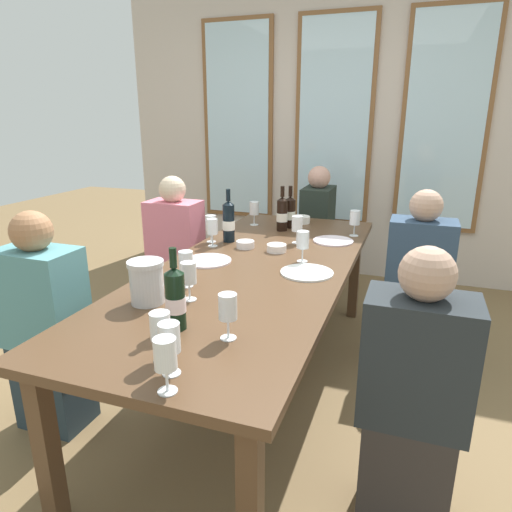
{
  "coord_description": "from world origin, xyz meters",
  "views": [
    {
      "loc": [
        0.78,
        -2.19,
        1.52
      ],
      "look_at": [
        0.0,
        0.01,
        0.79
      ],
      "focal_mm": 31.83,
      "sensor_mm": 36.0,
      "label": 1
    }
  ],
  "objects_px": {
    "white_plate_0": "(307,272)",
    "seated_person_4": "(317,234)",
    "wine_glass_11": "(189,275)",
    "wine_glass_6": "(212,227)",
    "white_plate_2": "(208,261)",
    "seated_person_3": "(412,400)",
    "wine_bottle_0": "(282,214)",
    "tasting_bowl_2": "(245,244)",
    "wine_glass_10": "(355,218)",
    "wine_glass_2": "(160,329)",
    "wine_glass_3": "(297,225)",
    "metal_pitcher": "(147,282)",
    "white_plate_1": "(333,241)",
    "tasting_bowl_1": "(277,248)",
    "wine_glass_4": "(254,209)",
    "wine_glass_1": "(228,308)",
    "seated_person_0": "(176,255)",
    "wine_glass_8": "(169,340)",
    "wine_bottle_2": "(290,212)",
    "dining_table": "(255,277)",
    "wine_bottle_3": "(229,221)",
    "wine_glass_7": "(303,241)",
    "seated_person_2": "(46,329)",
    "wine_bottle_1": "(175,298)",
    "wine_glass_5": "(211,224)",
    "tasting_bowl_0": "(301,220)",
    "wine_glass_9": "(165,355)",
    "wine_glass_0": "(186,262)"
  },
  "relations": [
    {
      "from": "white_plate_0",
      "to": "seated_person_4",
      "type": "xyz_separation_m",
      "value": [
        -0.29,
        1.63,
        -0.22
      ]
    },
    {
      "from": "seated_person_4",
      "to": "wine_glass_11",
      "type": "bearing_deg",
      "value": -92.98
    },
    {
      "from": "wine_glass_6",
      "to": "white_plate_2",
      "type": "bearing_deg",
      "value": -70.33
    },
    {
      "from": "seated_person_3",
      "to": "seated_person_4",
      "type": "distance_m",
      "value": 2.42
    },
    {
      "from": "white_plate_2",
      "to": "wine_bottle_0",
      "type": "height_order",
      "value": "wine_bottle_0"
    },
    {
      "from": "tasting_bowl_2",
      "to": "wine_glass_11",
      "type": "height_order",
      "value": "wine_glass_11"
    },
    {
      "from": "white_plate_0",
      "to": "wine_glass_6",
      "type": "relative_size",
      "value": 1.57
    },
    {
      "from": "wine_glass_6",
      "to": "wine_glass_10",
      "type": "distance_m",
      "value": 0.96
    },
    {
      "from": "seated_person_4",
      "to": "wine_glass_10",
      "type": "bearing_deg",
      "value": -62.32
    },
    {
      "from": "wine_glass_2",
      "to": "seated_person_4",
      "type": "relative_size",
      "value": 0.16
    },
    {
      "from": "wine_glass_2",
      "to": "wine_glass_10",
      "type": "relative_size",
      "value": 1.0
    },
    {
      "from": "wine_glass_3",
      "to": "metal_pitcher",
      "type": "bearing_deg",
      "value": -107.74
    },
    {
      "from": "white_plate_1",
      "to": "tasting_bowl_1",
      "type": "bearing_deg",
      "value": -129.77
    },
    {
      "from": "tasting_bowl_2",
      "to": "wine_glass_4",
      "type": "height_order",
      "value": "wine_glass_4"
    },
    {
      "from": "tasting_bowl_2",
      "to": "wine_glass_3",
      "type": "bearing_deg",
      "value": 38.16
    },
    {
      "from": "white_plate_2",
      "to": "seated_person_4",
      "type": "distance_m",
      "value": 1.66
    },
    {
      "from": "tasting_bowl_2",
      "to": "wine_glass_1",
      "type": "xyz_separation_m",
      "value": [
        0.36,
        -1.12,
        0.1
      ]
    },
    {
      "from": "seated_person_0",
      "to": "wine_glass_4",
      "type": "bearing_deg",
      "value": 26.18
    },
    {
      "from": "wine_glass_8",
      "to": "wine_glass_4",
      "type": "bearing_deg",
      "value": 102.38
    },
    {
      "from": "wine_bottle_2",
      "to": "wine_glass_10",
      "type": "distance_m",
      "value": 0.48
    },
    {
      "from": "dining_table",
      "to": "wine_glass_4",
      "type": "bearing_deg",
      "value": 110.12
    },
    {
      "from": "tasting_bowl_2",
      "to": "wine_glass_4",
      "type": "relative_size",
      "value": 0.64
    },
    {
      "from": "white_plate_1",
      "to": "wine_bottle_3",
      "type": "relative_size",
      "value": 0.76
    },
    {
      "from": "white_plate_1",
      "to": "wine_glass_6",
      "type": "distance_m",
      "value": 0.78
    },
    {
      "from": "wine_bottle_3",
      "to": "white_plate_2",
      "type": "bearing_deg",
      "value": -83.06
    },
    {
      "from": "wine_glass_7",
      "to": "seated_person_2",
      "type": "xyz_separation_m",
      "value": [
        -1.07,
        -0.81,
        -0.33
      ]
    },
    {
      "from": "wine_bottle_1",
      "to": "wine_glass_10",
      "type": "bearing_deg",
      "value": 74.67
    },
    {
      "from": "wine_glass_5",
      "to": "seated_person_0",
      "type": "bearing_deg",
      "value": 147.01
    },
    {
      "from": "wine_glass_5",
      "to": "seated_person_3",
      "type": "xyz_separation_m",
      "value": [
        1.27,
        -1.01,
        -0.33
      ]
    },
    {
      "from": "wine_glass_4",
      "to": "wine_glass_5",
      "type": "bearing_deg",
      "value": -100.84
    },
    {
      "from": "wine_glass_4",
      "to": "tasting_bowl_0",
      "type": "bearing_deg",
      "value": 31.09
    },
    {
      "from": "white_plate_1",
      "to": "wine_bottle_0",
      "type": "relative_size",
      "value": 0.82
    },
    {
      "from": "wine_glass_3",
      "to": "wine_glass_8",
      "type": "relative_size",
      "value": 1.0
    },
    {
      "from": "wine_glass_9",
      "to": "seated_person_2",
      "type": "height_order",
      "value": "seated_person_2"
    },
    {
      "from": "white_plate_0",
      "to": "white_plate_2",
      "type": "bearing_deg",
      "value": 179.13
    },
    {
      "from": "wine_glass_6",
      "to": "wine_glass_9",
      "type": "relative_size",
      "value": 1.0
    },
    {
      "from": "white_plate_1",
      "to": "tasting_bowl_1",
      "type": "relative_size",
      "value": 2.19
    },
    {
      "from": "wine_bottle_2",
      "to": "wine_glass_10",
      "type": "height_order",
      "value": "wine_bottle_2"
    },
    {
      "from": "wine_glass_11",
      "to": "seated_person_4",
      "type": "relative_size",
      "value": 0.16
    },
    {
      "from": "dining_table",
      "to": "wine_glass_7",
      "type": "distance_m",
      "value": 0.33
    },
    {
      "from": "wine_glass_6",
      "to": "wine_bottle_3",
      "type": "bearing_deg",
      "value": 69.79
    },
    {
      "from": "white_plate_0",
      "to": "wine_glass_10",
      "type": "distance_m",
      "value": 0.86
    },
    {
      "from": "white_plate_0",
      "to": "wine_bottle_0",
      "type": "relative_size",
      "value": 0.87
    },
    {
      "from": "wine_glass_0",
      "to": "wine_glass_2",
      "type": "relative_size",
      "value": 1.0
    },
    {
      "from": "wine_glass_1",
      "to": "seated_person_4",
      "type": "bearing_deg",
      "value": 94.47
    },
    {
      "from": "tasting_bowl_1",
      "to": "seated_person_3",
      "type": "bearing_deg",
      "value": -49.48
    },
    {
      "from": "seated_person_3",
      "to": "wine_glass_4",
      "type": "bearing_deg",
      "value": 127.1
    },
    {
      "from": "wine_glass_5",
      "to": "seated_person_2",
      "type": "bearing_deg",
      "value": -112.76
    },
    {
      "from": "wine_glass_5",
      "to": "wine_glass_11",
      "type": "relative_size",
      "value": 1.0
    },
    {
      "from": "white_plate_0",
      "to": "tasting_bowl_2",
      "type": "height_order",
      "value": "tasting_bowl_2"
    }
  ]
}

